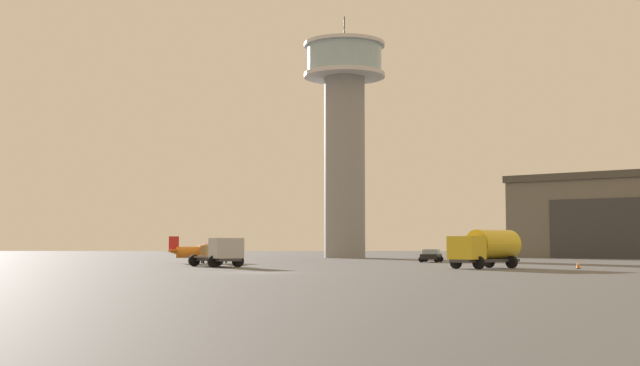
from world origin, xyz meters
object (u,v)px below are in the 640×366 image
Objects in this scene: airplane_orange at (207,251)px; car_black at (435,255)px; truck_fuel_tanker_yellow at (490,247)px; truck_flatbed_silver at (223,253)px; traffic_cone_near_left at (582,265)px; control_tower at (348,123)px.

airplane_orange is 1.94× the size of car_black.
car_black is (-1.13, 24.14, -0.94)m from truck_fuel_tanker_yellow.
truck_flatbed_silver is 10.86× the size of traffic_cone_near_left.
car_black is 7.43× the size of traffic_cone_near_left.
traffic_cone_near_left is (6.91, -0.87, -1.37)m from truck_fuel_tanker_yellow.
truck_flatbed_silver is at bearing -103.46° from control_tower.
control_tower is at bearing 106.62° from traffic_cone_near_left.
airplane_orange is at bearing -113.22° from control_tower.
car_black is at bearing 104.31° from truck_flatbed_silver.
truck_fuel_tanker_yellow is at bearing 48.61° from truck_flatbed_silver.
control_tower is at bearing 136.55° from truck_flatbed_silver.
traffic_cone_near_left is (28.36, -5.19, -0.88)m from truck_flatbed_silver.
truck_flatbed_silver is at bearing 169.62° from traffic_cone_near_left.
airplane_orange is 30.97m from truck_fuel_tanker_yellow.
control_tower is at bearing -121.33° from truck_fuel_tanker_yellow.
car_black is at bearing -128.60° from truck_fuel_tanker_yellow.
airplane_orange is at bearing 163.21° from truck_flatbed_silver.
airplane_orange reaches higher than car_black.
control_tower reaches higher than airplane_orange.
truck_fuel_tanker_yellow is at bearing -80.04° from control_tower.
control_tower is 5.11× the size of truck_flatbed_silver.
airplane_orange is at bearing -78.14° from truck_fuel_tanker_yellow.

